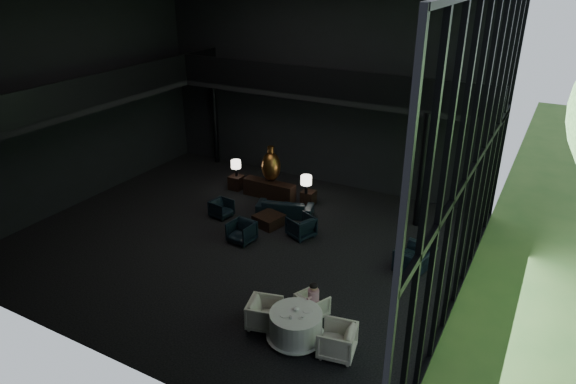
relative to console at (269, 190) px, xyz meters
The scene contains 34 objects.
floor 3.57m from the console, 75.93° to the right, with size 14.00×12.00×0.02m, color black.
wall_back 4.54m from the console, 71.24° to the left, with size 14.00×0.04×8.00m, color black.
wall_front 10.17m from the console, 84.77° to the right, with size 14.00×0.04×8.00m, color black.
wall_left 7.93m from the console, 150.63° to the right, with size 0.04×12.00×8.00m, color black.
curtain_wall 9.30m from the console, 23.83° to the right, with size 0.20×12.00×8.00m, color black, non-canonical shape.
mezzanine_left 7.19m from the console, 146.09° to the right, with size 2.00×12.00×0.25m, color black.
mezzanine_back 4.39m from the console, 39.69° to the left, with size 12.00×2.00×0.25m, color black.
railing_left 6.87m from the console, 140.14° to the right, with size 0.06×12.00×1.00m, color black.
railing_back 4.68m from the console, 16.37° to the left, with size 12.00×0.06×1.00m, color black.
column_nw 4.99m from the console, 151.47° to the left, with size 0.24×0.24×4.00m, color black.
column_ne 5.93m from the console, ahead, with size 0.24×0.24×4.00m, color black.
console is the anchor object (origin of this frame).
bronze_urn 0.94m from the console, 90.00° to the left, with size 0.74×0.74×1.38m.
side_table_left 1.60m from the console, behind, with size 0.51×0.51×0.56m, color black.
table_lamp_left 1.75m from the console, behind, with size 0.39×0.39×0.66m.
side_table_right 1.61m from the console, ahead, with size 0.49×0.49×0.53m, color black.
table_lamp_right 1.74m from the console, ahead, with size 0.41×0.41×0.69m.
sofa 1.59m from the console, 38.33° to the right, with size 1.98×0.58×0.77m, color black.
lounge_armchair_west 2.34m from the console, 106.47° to the right, with size 0.63×0.59×0.65m, color black.
lounge_armchair_east 3.31m from the console, 40.56° to the right, with size 0.81×0.76×0.83m, color black.
lounge_armchair_south 3.55m from the console, 73.99° to the right, with size 0.78×0.73×0.80m, color black.
window_armchair 6.83m from the console, 19.97° to the right, with size 1.09×0.71×0.95m, color black.
coffee_table 2.30m from the console, 59.48° to the right, with size 0.87×0.87×0.39m, color black.
dining_table 8.27m from the console, 54.77° to the right, with size 1.45×1.45×0.75m.
dining_chair_north 7.44m from the console, 50.63° to the right, with size 0.64×0.60×0.66m, color beige.
dining_chair_east 8.96m from the console, 49.12° to the right, with size 0.89×0.84×0.92m, color #C0BC9A.
dining_chair_west 7.75m from the console, 60.06° to the right, with size 0.83×0.78×0.86m, color #B7AD8D.
child 7.58m from the console, 50.68° to the right, with size 0.29×0.29×0.62m.
plate_a 8.33m from the console, 56.62° to the right, with size 0.24×0.24×0.02m, color white.
plate_b 8.23m from the console, 52.73° to the right, with size 0.24×0.24×0.02m, color white.
saucer 8.48m from the console, 54.07° to the right, with size 0.16×0.16×0.01m, color white.
coffee_cup 8.48m from the console, 53.81° to the right, with size 0.07×0.07×0.06m, color white.
cereal_bowl 8.17m from the console, 54.65° to the right, with size 0.16×0.16×0.08m, color white.
cream_pot 8.48m from the console, 55.83° to the right, with size 0.06×0.06×0.07m, color #99999E.
Camera 1 is at (8.56, -12.14, 8.41)m, focal length 32.00 mm.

